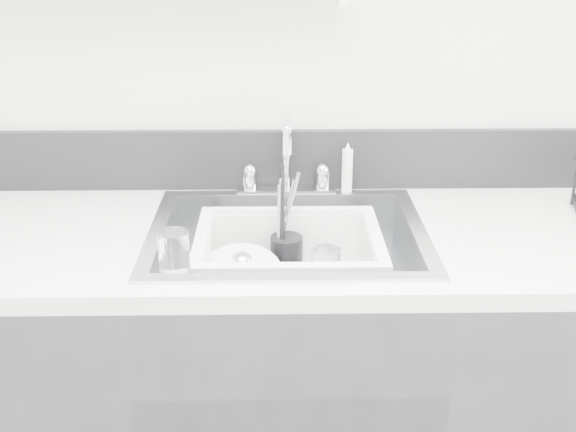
{
  "coord_description": "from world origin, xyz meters",
  "views": [
    {
      "loc": [
        -0.02,
        -0.34,
        1.59
      ],
      "look_at": [
        0.0,
        1.14,
        0.98
      ],
      "focal_mm": 45.0,
      "sensor_mm": 36.0,
      "label": 1
    }
  ],
  "objects": [
    {
      "name": "counter_run",
      "position": [
        0.0,
        1.19,
        0.46
      ],
      "size": [
        3.2,
        0.62,
        0.92
      ],
      "color": "#2A2A2E",
      "rests_on": "ground"
    },
    {
      "name": "backsplash",
      "position": [
        0.0,
        1.49,
        1.0
      ],
      "size": [
        3.2,
        0.02,
        0.16
      ],
      "primitive_type": "cube",
      "color": "black",
      "rests_on": "counter_run"
    },
    {
      "name": "sink",
      "position": [
        0.0,
        1.19,
        0.83
      ],
      "size": [
        0.64,
        0.52,
        0.2
      ],
      "primitive_type": null,
      "color": "silver",
      "rests_on": "counter_run"
    },
    {
      "name": "faucet",
      "position": [
        0.0,
        1.44,
        0.98
      ],
      "size": [
        0.26,
        0.18,
        0.23
      ],
      "color": "silver",
      "rests_on": "counter_run"
    },
    {
      "name": "side_sprayer",
      "position": [
        0.16,
        1.44,
        0.99
      ],
      "size": [
        0.03,
        0.03,
        0.14
      ],
      "primitive_type": "cylinder",
      "color": "white",
      "rests_on": "counter_run"
    },
    {
      "name": "wash_tub",
      "position": [
        0.0,
        1.18,
        0.84
      ],
      "size": [
        0.47,
        0.41,
        0.17
      ],
      "primitive_type": null,
      "rotation": [
        0.0,
        0.0,
        0.13
      ],
      "color": "white",
      "rests_on": "sink"
    },
    {
      "name": "plate_stack",
      "position": [
        -0.1,
        1.17,
        0.79
      ],
      "size": [
        0.24,
        0.23,
        0.09
      ],
      "rotation": [
        0.0,
        0.0,
        -0.23
      ],
      "color": "white",
      "rests_on": "wash_tub"
    },
    {
      "name": "utensil_cup",
      "position": [
        -0.0,
        1.28,
        0.83
      ],
      "size": [
        0.08,
        0.08,
        0.27
      ],
      "rotation": [
        0.0,
        0.0,
        0.26
      ],
      "color": "black",
      "rests_on": "wash_tub"
    },
    {
      "name": "ladle",
      "position": [
        -0.08,
        1.17,
        0.8
      ],
      "size": [
        0.21,
        0.26,
        0.07
      ],
      "primitive_type": null,
      "rotation": [
        0.0,
        0.0,
        -1.02
      ],
      "color": "silver",
      "rests_on": "wash_tub"
    },
    {
      "name": "tumbler_in_tub",
      "position": [
        0.09,
        1.21,
        0.82
      ],
      "size": [
        0.09,
        0.09,
        0.1
      ],
      "primitive_type": "cylinder",
      "rotation": [
        0.0,
        0.0,
        0.33
      ],
      "color": "white",
      "rests_on": "wash_tub"
    },
    {
      "name": "tumbler_counter",
      "position": [
        -0.23,
        0.99,
        0.96
      ],
      "size": [
        0.08,
        0.08,
        0.09
      ],
      "primitive_type": "cylinder",
      "rotation": [
        0.0,
        0.0,
        0.41
      ],
      "color": "white",
      "rests_on": "counter_run"
    },
    {
      "name": "bowl_small",
      "position": [
        0.07,
        1.13,
        0.78
      ],
      "size": [
        0.15,
        0.15,
        0.03
      ],
      "primitive_type": "imported",
      "rotation": [
        0.0,
        0.0,
        0.4
      ],
      "color": "white",
      "rests_on": "wash_tub"
    }
  ]
}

